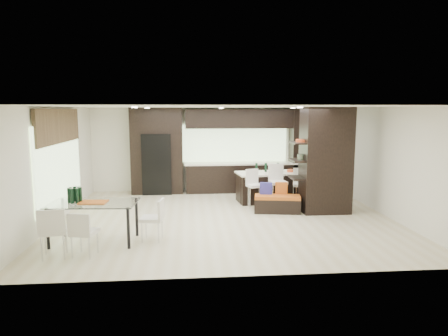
{
  "coord_description": "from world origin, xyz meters",
  "views": [
    {
      "loc": [
        -0.86,
        -9.49,
        2.62
      ],
      "look_at": [
        0.0,
        0.6,
        1.15
      ],
      "focal_mm": 32.0,
      "sensor_mm": 36.0,
      "label": 1
    }
  ],
  "objects": [
    {
      "name": "left_wall",
      "position": [
        -4.0,
        0.0,
        1.35
      ],
      "size": [
        0.02,
        7.0,
        2.7
      ],
      "primitive_type": "cube",
      "color": "silver",
      "rests_on": "ground"
    },
    {
      "name": "stool_left",
      "position": [
        0.86,
        0.95,
        0.42
      ],
      "size": [
        0.47,
        0.47,
        0.84
      ],
      "primitive_type": "cube",
      "rotation": [
        0.0,
        0.0,
        0.33
      ],
      "color": "white",
      "rests_on": "ground"
    },
    {
      "name": "stone_accent",
      "position": [
        -3.93,
        0.2,
        2.25
      ],
      "size": [
        0.08,
        3.0,
        0.8
      ],
      "primitive_type": "cube",
      "color": "brown",
      "rests_on": "left_wall"
    },
    {
      "name": "dining_table",
      "position": [
        -2.78,
        -1.59,
        0.41
      ],
      "size": [
        1.75,
        1.06,
        0.81
      ],
      "primitive_type": "cube",
      "rotation": [
        0.0,
        0.0,
        -0.07
      ],
      "color": "white",
      "rests_on": "ground"
    },
    {
      "name": "partition_column",
      "position": [
        2.6,
        0.4,
        1.35
      ],
      "size": [
        1.2,
        0.8,
        2.7
      ],
      "primitive_type": "cube",
      "color": "black",
      "rests_on": "ground"
    },
    {
      "name": "chair_near",
      "position": [
        -2.78,
        -2.35,
        0.38
      ],
      "size": [
        0.5,
        0.5,
        0.77
      ],
      "primitive_type": "cube",
      "rotation": [
        0.0,
        0.0,
        -0.22
      ],
      "color": "white",
      "rests_on": "ground"
    },
    {
      "name": "ceiling",
      "position": [
        0.0,
        0.0,
        2.7
      ],
      "size": [
        8.0,
        7.0,
        0.02
      ],
      "primitive_type": "cube",
      "color": "white",
      "rests_on": "ground"
    },
    {
      "name": "refrigerator",
      "position": [
        -1.9,
        3.12,
        0.95
      ],
      "size": [
        0.9,
        0.68,
        1.9
      ],
      "primitive_type": "cube",
      "color": "black",
      "rests_on": "ground"
    },
    {
      "name": "window_back",
      "position": [
        0.6,
        3.46,
        1.55
      ],
      "size": [
        3.4,
        0.04,
        1.2
      ],
      "primitive_type": "cube",
      "color": "#B2D199",
      "rests_on": "back_wall"
    },
    {
      "name": "ceiling_spots",
      "position": [
        0.0,
        0.25,
        2.68
      ],
      "size": [
        4.0,
        3.0,
        0.02
      ],
      "primitive_type": "cube",
      "color": "white",
      "rests_on": "ceiling"
    },
    {
      "name": "kitchen_island",
      "position": [
        1.49,
        1.68,
        0.42
      ],
      "size": [
        2.13,
        1.12,
        0.85
      ],
      "primitive_type": "cube",
      "rotation": [
        0.0,
        0.0,
        0.12
      ],
      "color": "black",
      "rests_on": "ground"
    },
    {
      "name": "right_wall",
      "position": [
        4.0,
        0.0,
        1.35
      ],
      "size": [
        0.02,
        7.0,
        2.7
      ],
      "primitive_type": "cube",
      "color": "silver",
      "rests_on": "ground"
    },
    {
      "name": "back_wall",
      "position": [
        0.0,
        3.5,
        1.35
      ],
      "size": [
        8.0,
        0.02,
        2.7
      ],
      "primitive_type": "cube",
      "color": "silver",
      "rests_on": "ground"
    },
    {
      "name": "back_cabinetry",
      "position": [
        0.5,
        3.17,
        1.35
      ],
      "size": [
        6.8,
        0.68,
        2.7
      ],
      "primitive_type": "cube",
      "color": "black",
      "rests_on": "ground"
    },
    {
      "name": "stool_mid",
      "position": [
        1.49,
        0.93,
        0.48
      ],
      "size": [
        0.47,
        0.47,
        0.95
      ],
      "primitive_type": "cube",
      "rotation": [
        0.0,
        0.0,
        0.11
      ],
      "color": "white",
      "rests_on": "ground"
    },
    {
      "name": "bench",
      "position": [
        1.36,
        0.4,
        0.23
      ],
      "size": [
        1.23,
        0.65,
        0.45
      ],
      "primitive_type": "cube",
      "rotation": [
        0.0,
        0.0,
        -0.17
      ],
      "color": "black",
      "rests_on": "ground"
    },
    {
      "name": "stool_right",
      "position": [
        2.12,
        0.95,
        0.42
      ],
      "size": [
        0.43,
        0.43,
        0.84
      ],
      "primitive_type": "cube",
      "rotation": [
        0.0,
        0.0,
        -0.18
      ],
      "color": "white",
      "rests_on": "ground"
    },
    {
      "name": "ground",
      "position": [
        0.0,
        0.0,
        0.0
      ],
      "size": [
        8.0,
        8.0,
        0.0
      ],
      "primitive_type": "plane",
      "color": "beige",
      "rests_on": "ground"
    },
    {
      "name": "chair_far",
      "position": [
        -3.31,
        -2.37,
        0.43
      ],
      "size": [
        0.54,
        0.54,
        0.85
      ],
      "primitive_type": "cube",
      "rotation": [
        0.0,
        0.0,
        0.18
      ],
      "color": "white",
      "rests_on": "ground"
    },
    {
      "name": "chair_end",
      "position": [
        -1.65,
        -1.59,
        0.39
      ],
      "size": [
        0.48,
        0.48,
        0.79
      ],
      "primitive_type": "cube",
      "rotation": [
        0.0,
        0.0,
        1.42
      ],
      "color": "white",
      "rests_on": "ground"
    },
    {
      "name": "window_left",
      "position": [
        -3.96,
        0.2,
        1.35
      ],
      "size": [
        0.04,
        3.2,
        1.9
      ],
      "primitive_type": "cube",
      "color": "#B2D199",
      "rests_on": "left_wall"
    },
    {
      "name": "floor_vase",
      "position": [
        2.3,
        0.8,
        0.66
      ],
      "size": [
        0.59,
        0.59,
        1.32
      ],
      "primitive_type": null,
      "rotation": [
        0.0,
        0.0,
        -0.26
      ],
      "color": "#48553D",
      "rests_on": "ground"
    }
  ]
}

